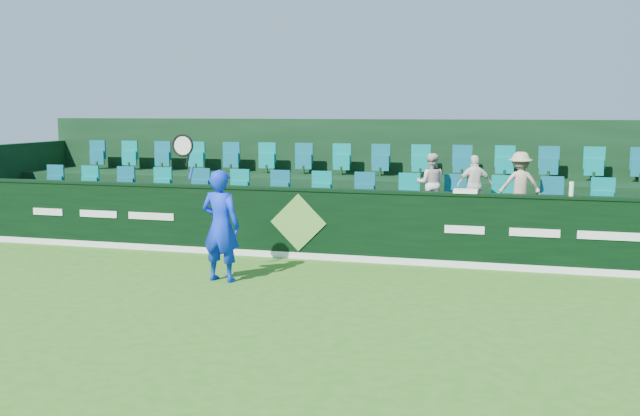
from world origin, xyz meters
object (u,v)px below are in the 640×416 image
(spectator_right, at_px, (520,184))
(spectator_left, at_px, (431,183))
(spectator_middle, at_px, (475,185))
(drinks_bottle, at_px, (571,189))
(tennis_player, at_px, (220,225))
(towel, at_px, (466,191))

(spectator_right, bearing_deg, spectator_left, -10.71)
(spectator_middle, bearing_deg, drinks_bottle, 131.21)
(drinks_bottle, bearing_deg, spectator_right, 127.10)
(tennis_player, height_order, spectator_middle, tennis_player)
(tennis_player, relative_size, towel, 5.86)
(spectator_right, xyz_separation_m, drinks_bottle, (0.85, -1.12, 0.06))
(tennis_player, bearing_deg, drinks_bottle, 20.84)
(spectator_middle, xyz_separation_m, drinks_bottle, (1.69, -1.12, 0.10))
(tennis_player, height_order, spectator_right, tennis_player)
(spectator_left, relative_size, spectator_middle, 1.02)
(spectator_left, height_order, drinks_bottle, spectator_left)
(spectator_middle, height_order, towel, spectator_middle)
(tennis_player, height_order, drinks_bottle, tennis_player)
(spectator_left, height_order, spectator_right, spectator_right)
(towel, bearing_deg, spectator_left, 123.74)
(spectator_right, xyz_separation_m, towel, (-0.94, -1.12, -0.04))
(towel, distance_m, drinks_bottle, 1.79)
(tennis_player, bearing_deg, spectator_middle, 39.70)
(spectator_middle, bearing_deg, towel, 69.78)
(tennis_player, height_order, spectator_left, tennis_player)
(tennis_player, bearing_deg, towel, 29.19)
(spectator_left, bearing_deg, spectator_middle, 174.37)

